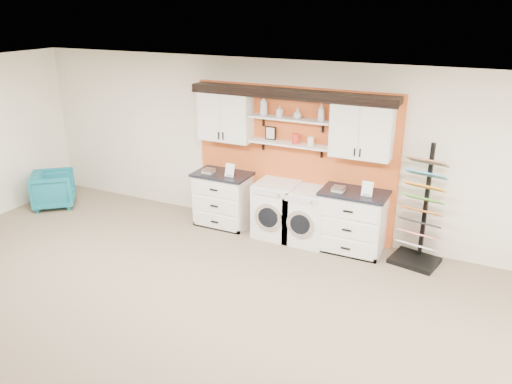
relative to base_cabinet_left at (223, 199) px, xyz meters
The scene contains 22 objects.
floor 3.84m from the base_cabinet_left, 72.76° to the right, with size 10.00×10.00×0.00m, color #826F58.
ceiling 4.47m from the base_cabinet_left, 72.76° to the right, with size 10.00×10.00×0.00m, color white.
wall_back 1.51m from the base_cabinet_left, 17.63° to the left, with size 10.00×10.00×0.00m, color silver.
accent_panel 1.39m from the base_cabinet_left, 16.00° to the left, with size 3.40×0.07×2.40m, color #D15923.
upper_cabinet_left 1.42m from the base_cabinet_left, 90.00° to the left, with size 0.90×0.35×0.84m.
upper_cabinet_right 2.67m from the base_cabinet_left, ahead, with size 0.90×0.35×0.84m.
shelf_lower 1.56m from the base_cabinet_left, ahead, with size 1.32×0.28×0.03m, color white.
shelf_upper 1.86m from the base_cabinet_left, ahead, with size 1.32×0.28×0.03m, color white.
crown_molding 2.18m from the base_cabinet_left, ahead, with size 3.30×0.41×0.13m.
picture_frame 1.44m from the base_cabinet_left, 14.85° to the left, with size 0.18×0.02×0.22m.
canister_red 1.70m from the base_cabinet_left, ahead, with size 0.11×0.11×0.16m, color red.
canister_cream 1.88m from the base_cabinet_left, ahead, with size 0.10×0.10×0.14m, color silver.
base_cabinet_left is the anchor object (origin of this frame).
base_cabinet_right 2.26m from the base_cabinet_left, ahead, with size 0.99×0.66×0.97m.
washer 1.00m from the base_cabinet_left, ahead, with size 0.65×0.71×0.91m.
dryer 1.54m from the base_cabinet_left, ahead, with size 0.63×0.71×0.89m.
sample_rack 3.23m from the base_cabinet_left, ahead, with size 0.75×0.66×1.79m.
armchair 3.34m from the base_cabinet_left, 168.40° to the right, with size 0.71×0.73×0.67m, color #136A7F.
soap_bottle_a 1.78m from the base_cabinet_left, 13.12° to the left, with size 0.12×0.12×0.31m, color silver.
soap_bottle_b 1.84m from the base_cabinet_left, ahead, with size 0.08×0.08×0.18m, color silver.
soap_bottle_c 2.00m from the base_cabinet_left, ahead, with size 0.12×0.12×0.16m, color silver.
soap_bottle_d 2.30m from the base_cabinet_left, ahead, with size 0.10×0.10×0.27m, color silver.
Camera 1 is at (2.82, -3.27, 3.60)m, focal length 35.00 mm.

